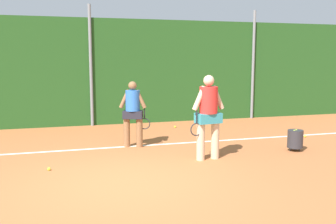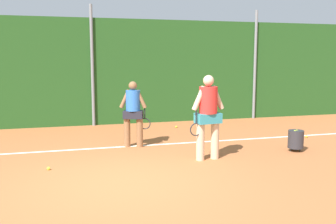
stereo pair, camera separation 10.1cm
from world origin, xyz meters
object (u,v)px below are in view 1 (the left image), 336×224
(player_midcourt, at_px, (133,111))
(ball_hopper, at_px, (295,139))
(player_foreground_near, at_px, (208,113))
(tennis_ball_2, at_px, (175,127))
(tennis_ball_1, at_px, (49,169))
(tennis_ball_4, at_px, (139,126))
(tennis_ball_5, at_px, (305,136))

(player_midcourt, bearing_deg, ball_hopper, -2.68)
(player_foreground_near, bearing_deg, tennis_ball_2, -103.63)
(tennis_ball_1, bearing_deg, player_foreground_near, -1.26)
(tennis_ball_4, bearing_deg, ball_hopper, -54.50)
(player_midcourt, distance_m, tennis_ball_4, 2.84)
(tennis_ball_1, bearing_deg, tennis_ball_4, 57.44)
(player_foreground_near, xyz_separation_m, ball_hopper, (2.28, 0.13, -0.73))
(ball_hopper, bearing_deg, tennis_ball_1, -179.43)
(tennis_ball_5, bearing_deg, tennis_ball_4, 145.55)
(tennis_ball_2, bearing_deg, ball_hopper, -63.26)
(player_foreground_near, bearing_deg, tennis_ball_5, -165.31)
(player_foreground_near, xyz_separation_m, tennis_ball_1, (-3.31, 0.07, -0.99))
(player_midcourt, bearing_deg, tennis_ball_1, -122.36)
(player_foreground_near, height_order, tennis_ball_1, player_foreground_near)
(ball_hopper, distance_m, tennis_ball_2, 4.12)
(tennis_ball_2, height_order, tennis_ball_5, same)
(player_midcourt, distance_m, tennis_ball_5, 4.89)
(ball_hopper, height_order, tennis_ball_5, ball_hopper)
(ball_hopper, height_order, tennis_ball_4, ball_hopper)
(player_midcourt, bearing_deg, tennis_ball_5, 17.14)
(player_midcourt, bearing_deg, tennis_ball_4, 95.16)
(tennis_ball_1, distance_m, tennis_ball_2, 5.28)
(player_foreground_near, bearing_deg, tennis_ball_4, -88.46)
(player_foreground_near, relative_size, tennis_ball_4, 27.72)
(player_midcourt, relative_size, ball_hopper, 3.17)
(player_midcourt, distance_m, tennis_ball_1, 2.66)
(tennis_ball_5, bearing_deg, player_foreground_near, -158.10)
(player_foreground_near, height_order, ball_hopper, player_foreground_near)
(tennis_ball_1, relative_size, tennis_ball_4, 1.00)
(ball_hopper, xyz_separation_m, tennis_ball_5, (1.20, 1.27, -0.26))
(player_midcourt, relative_size, tennis_ball_2, 24.63)
(ball_hopper, relative_size, tennis_ball_4, 7.78)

